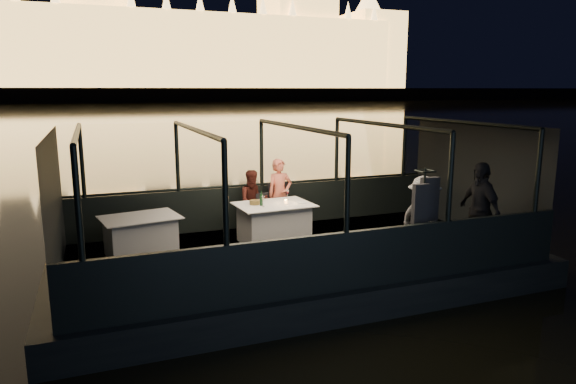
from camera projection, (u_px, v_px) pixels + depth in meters
name	position (u px, v px, depth m)	size (l,w,h in m)	color
river_water	(113.00, 112.00, 82.89)	(500.00, 500.00, 0.00)	black
boat_hull	(296.00, 277.00, 9.61)	(8.60, 4.40, 1.00)	black
boat_deck	(296.00, 252.00, 9.51)	(8.00, 4.00, 0.04)	black
gunwale_port	(262.00, 205.00, 11.25)	(8.00, 0.08, 0.90)	black
gunwale_starboard	(346.00, 261.00, 7.59)	(8.00, 0.08, 0.90)	black
cabin_glass_port	(261.00, 153.00, 11.03)	(8.00, 0.02, 1.40)	#99B2B2
cabin_glass_starboard	(348.00, 185.00, 7.37)	(8.00, 0.02, 1.40)	#99B2B2
cabin_roof_glass	(296.00, 127.00, 9.06)	(8.00, 4.00, 0.02)	#99B2B2
end_wall_fore	(55.00, 209.00, 7.89)	(0.02, 4.00, 2.30)	black
end_wall_aft	(474.00, 177.00, 10.69)	(0.02, 4.00, 2.30)	black
canopy_ribs	(296.00, 191.00, 9.29)	(8.00, 4.00, 2.30)	black
embankment	(98.00, 96.00, 201.79)	(400.00, 140.00, 6.00)	#423D33
parliament_building	(94.00, 9.00, 164.25)	(220.00, 32.00, 60.00)	#F2D18C
dining_table_central	(274.00, 223.00, 10.03)	(1.45, 1.05, 0.77)	silver
dining_table_aft	(141.00, 234.00, 9.25)	(1.34, 0.97, 0.71)	silver
chair_port_left	(266.00, 212.00, 10.69)	(0.38, 0.38, 0.81)	black
chair_port_right	(281.00, 210.00, 10.86)	(0.46, 0.46, 0.99)	black
coat_stand	(423.00, 218.00, 8.31)	(0.48, 0.38, 1.72)	black
person_woman_coral	(280.00, 195.00, 10.90)	(0.55, 0.36, 1.52)	#E16D51
person_man_maroon	(253.00, 197.00, 10.64)	(0.63, 0.49, 1.32)	#3C1510
passenger_stripe	(424.00, 214.00, 8.82)	(0.98, 0.55, 1.51)	silver
passenger_dark	(479.00, 210.00, 9.06)	(1.01, 0.42, 1.72)	black
wine_bottle	(261.00, 198.00, 9.79)	(0.06, 0.06, 0.28)	#123318
bread_basket	(255.00, 202.00, 9.92)	(0.21, 0.21, 0.08)	brown
amber_candle	(286.00, 201.00, 10.01)	(0.05, 0.05, 0.08)	#FF9B3F
plate_near	(301.00, 202.00, 10.06)	(0.22, 0.22, 0.01)	white
plate_far	(258.00, 203.00, 10.01)	(0.27, 0.27, 0.02)	silver
wine_glass_white	(263.00, 202.00, 9.69)	(0.07, 0.07, 0.20)	white
wine_glass_red	(288.00, 196.00, 10.27)	(0.07, 0.07, 0.21)	white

